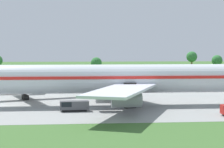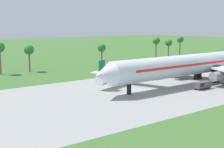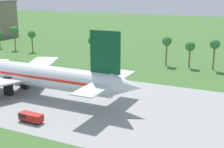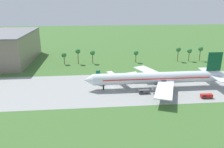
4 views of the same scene
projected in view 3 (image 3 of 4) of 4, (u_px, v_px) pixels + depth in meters
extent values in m
cylinder|color=silver|center=(7.00, 71.00, 87.32)|extent=(65.60, 5.92, 5.92)
cone|color=silver|center=(126.00, 86.00, 71.90)|extent=(7.40, 5.62, 5.62)
cube|color=red|center=(7.00, 70.00, 87.20)|extent=(55.76, 6.03, 0.59)
cube|color=#0F4C2D|center=(105.00, 52.00, 72.26)|extent=(7.69, 0.50, 10.06)
cube|color=silver|center=(106.00, 82.00, 73.96)|extent=(5.32, 23.67, 0.30)
cube|color=silver|center=(38.00, 66.00, 98.16)|extent=(16.50, 26.07, 0.44)
cylinder|color=gray|center=(22.00, 74.00, 94.66)|extent=(5.32, 2.66, 2.66)
cylinder|color=gray|center=(40.00, 71.00, 98.81)|extent=(5.32, 2.66, 2.66)
cube|color=black|center=(8.00, 86.00, 83.91)|extent=(2.40, 1.20, 5.02)
cube|color=black|center=(25.00, 80.00, 89.57)|extent=(2.40, 1.20, 5.02)
cube|color=black|center=(31.00, 121.00, 67.13)|extent=(4.69, 1.91, 0.40)
cube|color=#B21E19|center=(31.00, 117.00, 66.87)|extent=(5.51, 2.13, 1.58)
cube|color=black|center=(26.00, 115.00, 67.47)|extent=(1.96, 2.08, 0.90)
cylinder|color=brown|center=(0.00, 42.00, 153.75)|extent=(0.56, 0.56, 6.25)
cylinder|color=brown|center=(214.00, 58.00, 110.72)|extent=(0.56, 0.56, 8.76)
sphere|color=#337538|center=(215.00, 44.00, 109.44)|extent=(3.60, 3.60, 3.60)
cylinder|color=brown|center=(189.00, 58.00, 114.48)|extent=(0.56, 0.56, 7.37)
sphere|color=#337538|center=(190.00, 46.00, 113.38)|extent=(3.60, 3.60, 3.60)
cylinder|color=brown|center=(32.00, 44.00, 145.02)|extent=(0.56, 0.56, 7.47)
sphere|color=#337538|center=(32.00, 34.00, 143.91)|extent=(3.60, 3.60, 3.60)
cylinder|color=brown|center=(92.00, 50.00, 131.71)|extent=(0.56, 0.56, 6.69)
sphere|color=#337538|center=(92.00, 41.00, 130.70)|extent=(3.60, 3.60, 3.60)
cylinder|color=brown|center=(166.00, 54.00, 118.00)|extent=(0.56, 0.56, 8.61)
sphere|color=#337538|center=(167.00, 41.00, 116.74)|extent=(3.60, 3.60, 3.60)
cylinder|color=brown|center=(15.00, 41.00, 149.23)|extent=(0.56, 0.56, 8.80)
sphere|color=#337538|center=(14.00, 30.00, 147.94)|extent=(3.60, 3.60, 3.60)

